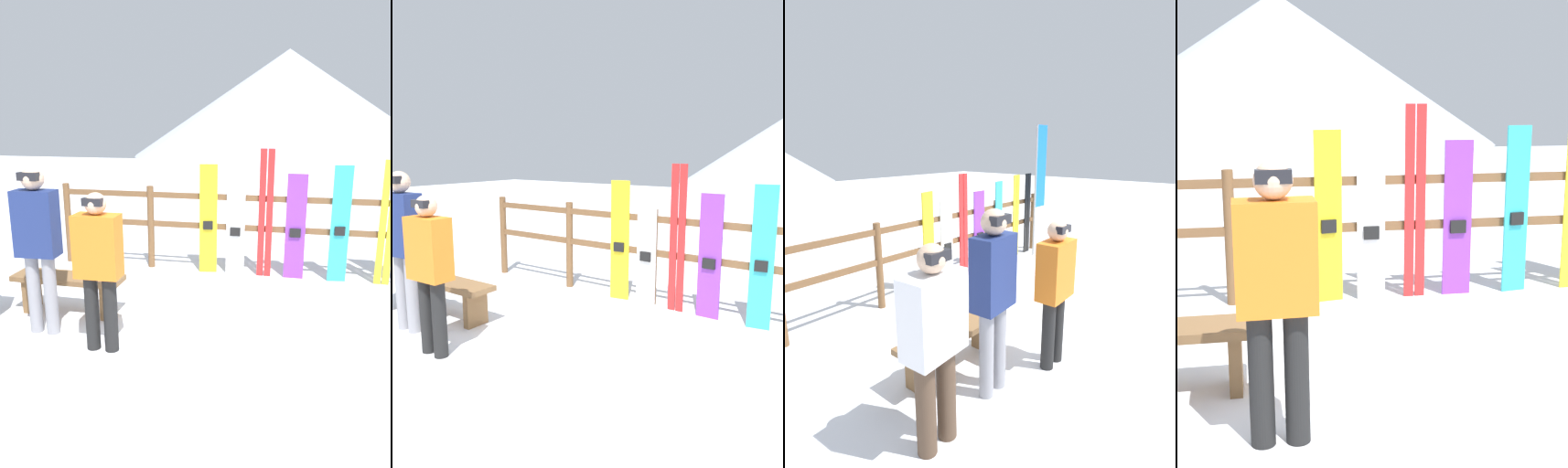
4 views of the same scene
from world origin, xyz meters
The scene contains 10 objects.
ground_plane centered at (0.00, 0.00, 0.00)m, with size 40.00×40.00×0.00m, color white.
fence centered at (0.00, 2.19, 0.73)m, with size 5.43×0.10×1.23m.
bench centered at (-1.74, 0.38, 0.33)m, with size 1.27×0.36×0.45m.
person_navy centered at (-1.76, -0.13, 1.02)m, with size 0.43×0.25×1.73m.
person_orange centered at (-1.02, -0.34, 0.89)m, with size 0.42×0.24×1.54m.
snowboard_yellow centered at (-0.46, 2.13, 0.78)m, with size 0.25×0.09×1.57m.
snowboard_white centered at (-0.07, 2.13, 0.70)m, with size 0.26×0.06×1.40m.
ski_pair_red centered at (0.35, 2.13, 0.90)m, with size 0.19×0.02×1.79m.
snowboard_purple centered at (0.76, 2.13, 0.73)m, with size 0.27×0.05×1.46m.
snowboard_cyan centered at (1.34, 2.13, 0.79)m, with size 0.25×0.08×1.59m.
Camera 2 is at (2.59, -2.84, 1.93)m, focal length 35.00 mm.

